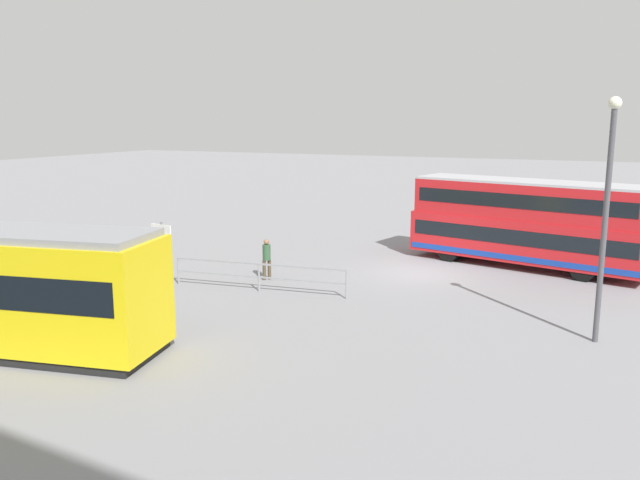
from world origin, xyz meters
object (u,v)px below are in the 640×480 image
at_px(double_decker_bus, 527,223).
at_px(info_sign, 162,241).
at_px(street_lamp, 607,203).
at_px(pedestrian_near_railing, 267,257).

xyz_separation_m(double_decker_bus, info_sign, (12.54, 8.96, -0.24)).
bearing_deg(double_decker_bus, street_lamp, 108.97).
relative_size(double_decker_bus, street_lamp, 1.48).
bearing_deg(info_sign, double_decker_bus, -144.44).
distance_m(double_decker_bus, pedestrian_near_railing, 11.39).
relative_size(pedestrian_near_railing, street_lamp, 0.24).
distance_m(pedestrian_near_railing, info_sign, 4.13).
distance_m(info_sign, street_lamp, 15.85).
distance_m(double_decker_bus, street_lamp, 9.86).
xyz_separation_m(double_decker_bus, street_lamp, (-3.13, 9.10, 2.14)).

